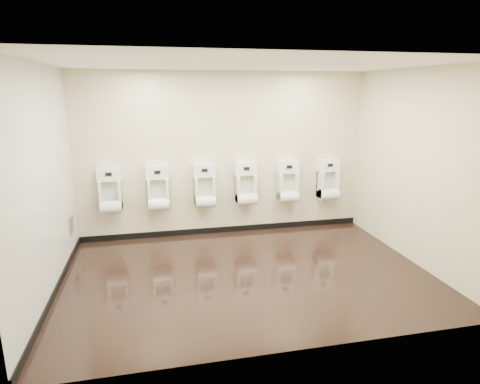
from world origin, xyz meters
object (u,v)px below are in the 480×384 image
Objects in this scene: urinal_3 at (246,187)px; urinal_4 at (288,185)px; access_panel at (71,225)px; urinal_0 at (111,194)px; urinal_5 at (328,183)px; urinal_1 at (158,191)px; urinal_2 at (205,189)px.

urinal_3 and urinal_4 have the same top height.
urinal_0 is at bearing 36.82° from access_panel.
urinal_3 reaches higher than access_panel.
urinal_0 and urinal_5 have the same top height.
access_panel is 0.34× the size of urinal_4.
urinal_4 is at bearing 0.00° from urinal_1.
urinal_5 is at bearing 0.00° from urinal_1.
urinal_3 is 1.00× the size of urinal_5.
urinal_4 is at bearing 6.69° from access_panel.
urinal_5 is at bearing 0.00° from urinal_2.
urinal_1 is at bearing 180.00° from urinal_3.
urinal_0 is at bearing 180.00° from urinal_1.
urinal_1 is at bearing 180.00° from urinal_4.
access_panel is at bearing -174.49° from urinal_5.
urinal_0 is at bearing 180.00° from urinal_5.
urinal_4 is at bearing 0.00° from urinal_3.
urinal_3 is (2.26, 0.00, 0.00)m from urinal_0.
urinal_5 is at bearing 5.51° from access_panel.
urinal_0 is 3.80m from urinal_5.
urinal_0 is at bearing 180.00° from urinal_3.
urinal_1 reaches higher than access_panel.
urinal_3 is 1.00× the size of urinal_4.
urinal_2 is 0.72m from urinal_3.
urinal_4 is (2.27, 0.00, 0.00)m from urinal_1.
urinal_0 and urinal_3 have the same top height.
urinal_0 is (0.56, 0.42, 0.35)m from access_panel.
urinal_5 is (3.80, 0.00, 0.00)m from urinal_0.
urinal_0 is 1.00× the size of urinal_1.
urinal_0 is at bearing 180.00° from urinal_2.
access_panel is 0.34× the size of urinal_1.
access_panel is 3.63m from urinal_4.
urinal_0 is 1.00× the size of urinal_5.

